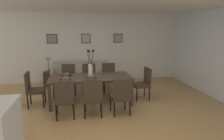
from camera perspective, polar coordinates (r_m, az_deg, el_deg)
ground_plane at (r=4.75m, az=-5.14°, el=-13.07°), size 9.00×9.00×0.00m
back_wall_panel at (r=7.58m, az=-7.46°, el=6.54°), size 9.00×0.10×2.60m
side_window_wall at (r=6.20m, az=30.19°, el=3.80°), size 0.10×6.30×2.60m
ceiling_panel at (r=4.75m, az=-6.21°, el=19.56°), size 9.00×7.20×0.08m
dining_table at (r=5.31m, az=-6.31°, el=-2.65°), size 2.20×0.97×0.74m
dining_chair_near_left at (r=4.51m, az=-13.85°, el=-7.78°), size 0.46×0.46×0.92m
dining_chair_near_right at (r=6.24m, az=-12.67°, el=-2.19°), size 0.44×0.44×0.92m
dining_chair_far_left at (r=4.50m, az=-5.66°, el=-7.54°), size 0.47×0.47×0.92m
dining_chair_far_right at (r=6.22m, az=-6.77°, el=-2.03°), size 0.46×0.46×0.92m
dining_chair_mid_left at (r=4.58m, az=2.68°, el=-7.13°), size 0.47×0.47×0.92m
dining_chair_mid_right at (r=6.27m, az=-0.89°, el=-1.82°), size 0.44×0.44×0.92m
dining_chair_head_west at (r=5.47m, az=-22.35°, el=-4.84°), size 0.46×0.46×0.92m
dining_chair_head_east at (r=5.67m, az=9.32°, el=-3.48°), size 0.46×0.46×0.92m
centerpiece_vase at (r=5.23m, az=-6.39°, el=1.06°), size 0.21×0.23×0.73m
placemat_near_left at (r=5.08m, az=-13.61°, el=-2.78°), size 0.32×0.32×0.01m
bowl_near_left at (r=5.08m, az=-13.63°, el=-2.37°), size 0.17×0.17×0.07m
placemat_near_right at (r=5.51m, az=-13.35°, el=-1.63°), size 0.32×0.32×0.01m
bowl_near_right at (r=5.50m, az=-13.37°, el=-1.25°), size 0.17×0.17×0.07m
placemat_far_left at (r=5.08m, az=-6.16°, el=-2.51°), size 0.32×0.32×0.01m
bowl_far_left at (r=5.07m, az=-6.17°, el=-2.10°), size 0.17×0.17×0.07m
sofa at (r=7.20m, az=-9.08°, el=-2.05°), size 2.05×0.84×0.80m
side_table at (r=7.30m, az=-18.01°, el=-2.47°), size 0.36×0.36×0.52m
table_lamp at (r=7.17m, az=-18.33°, el=2.44°), size 0.22×0.22×0.51m
framed_picture_left at (r=7.54m, az=-17.29°, el=8.79°), size 0.37×0.03×0.35m
framed_picture_center at (r=7.49m, az=-7.69°, el=9.20°), size 0.34×0.03×0.35m
framed_picture_right at (r=7.64m, az=1.79°, el=9.36°), size 0.35×0.03×0.35m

